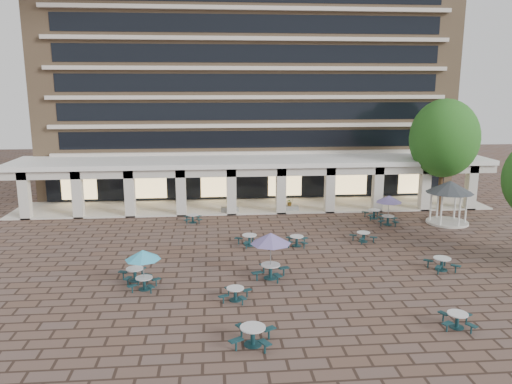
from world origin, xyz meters
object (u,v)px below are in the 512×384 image
picnic_table_0 (135,273)px  planter_left (230,206)px  picnic_table_2 (457,319)px  picnic_table_1 (253,334)px  planter_right (290,207)px  gazebo (450,192)px

picnic_table_0 → planter_left: planter_left is taller
picnic_table_2 → planter_left: (-9.52, 21.74, 0.14)m
picnic_table_0 → picnic_table_1: size_ratio=0.94×
picnic_table_1 → planter_right: bearing=91.6°
gazebo → planter_left: 17.93m
planter_left → picnic_table_2: bearing=-66.4°
picnic_table_2 → planter_left: planter_left is taller
picnic_table_1 → gazebo: (16.98, 17.65, 2.08)m
picnic_table_0 → planter_right: (11.08, 14.82, -0.00)m
planter_left → planter_right: bearing=0.0°
planter_left → planter_right: (5.22, 0.00, -0.12)m
picnic_table_0 → picnic_table_2: (15.38, -6.92, -0.02)m
picnic_table_1 → planter_left: (-0.17, 22.48, 0.07)m
picnic_table_0 → picnic_table_2: 16.86m
picnic_table_2 → planter_right: size_ratio=1.22×
picnic_table_0 → planter_right: 18.50m
picnic_table_1 → picnic_table_0: bearing=142.5°
picnic_table_2 → planter_left: bearing=130.0°
picnic_table_0 → picnic_table_1: (6.03, -7.66, 0.05)m
planter_left → planter_right: size_ratio=1.00×
gazebo → planter_right: gazebo is taller
picnic_table_0 → planter_right: planter_right is taller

